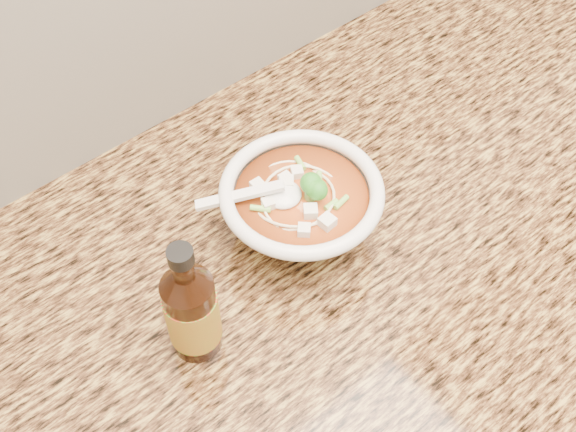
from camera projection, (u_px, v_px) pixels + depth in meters
cabinet at (350, 379)px, 1.26m from camera, size 4.00×0.65×0.86m
counter_slab at (374, 225)px, 0.91m from camera, size 4.00×0.68×0.04m
soup_bowl at (301, 210)px, 0.84m from camera, size 0.20×0.19×0.11m
hot_sauce_bottle at (192, 311)px, 0.74m from camera, size 0.07×0.07×0.17m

